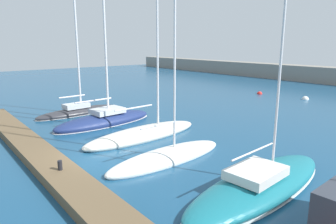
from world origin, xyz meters
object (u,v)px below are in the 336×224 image
sailboat_white_fourth (168,156)px  mooring_buoy_red (260,94)px  sailboat_teal_fifth (260,183)px  sailboat_charcoal_nearest (79,109)px  sailboat_ivory_third (144,133)px  mooring_buoy_white (305,99)px  sailboat_navy_second (105,119)px  dock_bollard (60,165)px

sailboat_white_fourth → mooring_buoy_red: sailboat_white_fourth is taller
mooring_buoy_red → sailboat_teal_fifth: bearing=-54.6°
sailboat_teal_fifth → mooring_buoy_red: sailboat_teal_fifth is taller
sailboat_white_fourth → sailboat_charcoal_nearest: bearing=84.6°
sailboat_ivory_third → sailboat_teal_fifth: (9.24, -0.36, 0.02)m
sailboat_teal_fifth → mooring_buoy_red: (-15.03, 21.13, -0.29)m
sailboat_ivory_third → mooring_buoy_white: size_ratio=20.25×
sailboat_navy_second → sailboat_white_fourth: 8.89m
sailboat_ivory_third → mooring_buoy_white: (-0.49, 21.61, -0.27)m
sailboat_white_fourth → mooring_buoy_red: size_ratio=25.75×
dock_bollard → sailboat_white_fourth: bearing=78.2°
sailboat_ivory_third → sailboat_navy_second: bearing=91.2°
sailboat_charcoal_nearest → mooring_buoy_white: 23.84m
sailboat_charcoal_nearest → dock_bollard: sailboat_charcoal_nearest is taller
sailboat_navy_second → sailboat_teal_fifth: bearing=-95.6°
sailboat_ivory_third → mooring_buoy_red: bearing=11.8°
sailboat_teal_fifth → mooring_buoy_white: bearing=19.0°
sailboat_ivory_third → sailboat_white_fourth: (4.16, -1.30, -0.03)m
sailboat_navy_second → mooring_buoy_red: size_ratio=23.33×
sailboat_charcoal_nearest → sailboat_ivory_third: (9.15, 0.60, -0.17)m
mooring_buoy_white → sailboat_white_fourth: bearing=-78.5°
sailboat_teal_fifth → mooring_buoy_red: size_ratio=25.09×
sailboat_ivory_third → dock_bollard: sailboat_ivory_third is taller
sailboat_charcoal_nearest → dock_bollard: bearing=-121.0°
sailboat_charcoal_nearest → sailboat_white_fourth: 13.33m
sailboat_navy_second → mooring_buoy_red: (-1.10, 21.18, -0.35)m
sailboat_white_fourth → sailboat_ivory_third: bearing=70.2°
sailboat_ivory_third → dock_bollard: (3.05, -6.58, 0.43)m
sailboat_ivory_third → sailboat_teal_fifth: sailboat_teal_fifth is taller
mooring_buoy_red → mooring_buoy_white: 5.37m
sailboat_ivory_third → dock_bollard: size_ratio=33.24×
sailboat_charcoal_nearest → dock_bollard: (12.21, -5.99, 0.26)m
sailboat_charcoal_nearest → mooring_buoy_white: (8.67, 22.20, -0.44)m
sailboat_white_fourth → sailboat_teal_fifth: bearing=-81.9°
sailboat_teal_fifth → mooring_buoy_white: sailboat_teal_fifth is taller
sailboat_teal_fifth → dock_bollard: bearing=130.3°
sailboat_teal_fifth → sailboat_navy_second: bearing=85.3°
mooring_buoy_red → mooring_buoy_white: bearing=9.0°
sailboat_white_fourth → mooring_buoy_white: 23.37m
sailboat_charcoal_nearest → sailboat_navy_second: size_ratio=1.08×
sailboat_navy_second → sailboat_teal_fifth: (13.93, 0.05, -0.07)m
sailboat_teal_fifth → sailboat_charcoal_nearest: bearing=85.8°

